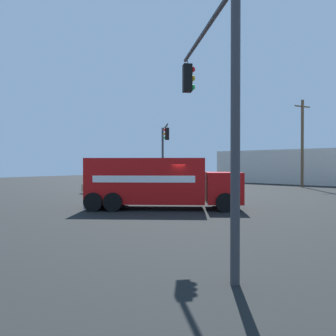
{
  "coord_description": "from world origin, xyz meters",
  "views": [
    {
      "loc": [
        11.55,
        -14.04,
        2.52
      ],
      "look_at": [
        -0.65,
        -0.01,
        2.28
      ],
      "focal_mm": 34.26,
      "sensor_mm": 36.0,
      "label": 1
    }
  ],
  "objects_px": {
    "sedan_tan": "(107,185)",
    "traffic_light_primary": "(214,95)",
    "utility_pole": "(302,142)",
    "traffic_light_secondary": "(164,148)",
    "delivery_truck": "(158,182)"
  },
  "relations": [
    {
      "from": "traffic_light_secondary",
      "to": "delivery_truck",
      "type": "bearing_deg",
      "value": -50.01
    },
    {
      "from": "traffic_light_primary",
      "to": "utility_pole",
      "type": "relative_size",
      "value": 0.69
    },
    {
      "from": "traffic_light_secondary",
      "to": "utility_pole",
      "type": "distance_m",
      "value": 16.16
    },
    {
      "from": "traffic_light_primary",
      "to": "sedan_tan",
      "type": "height_order",
      "value": "traffic_light_primary"
    },
    {
      "from": "sedan_tan",
      "to": "utility_pole",
      "type": "bearing_deg",
      "value": 58.2
    },
    {
      "from": "traffic_light_primary",
      "to": "traffic_light_secondary",
      "type": "xyz_separation_m",
      "value": [
        -14.24,
        14.05,
        -0.39
      ]
    },
    {
      "from": "traffic_light_secondary",
      "to": "sedan_tan",
      "type": "distance_m",
      "value": 6.01
    },
    {
      "from": "delivery_truck",
      "to": "sedan_tan",
      "type": "height_order",
      "value": "delivery_truck"
    },
    {
      "from": "delivery_truck",
      "to": "sedan_tan",
      "type": "xyz_separation_m",
      "value": [
        -10.43,
        4.6,
        -0.86
      ]
    },
    {
      "from": "delivery_truck",
      "to": "traffic_light_secondary",
      "type": "distance_m",
      "value": 10.38
    },
    {
      "from": "delivery_truck",
      "to": "utility_pole",
      "type": "xyz_separation_m",
      "value": [
        0.52,
        22.27,
        3.35
      ]
    },
    {
      "from": "traffic_light_primary",
      "to": "utility_pole",
      "type": "bearing_deg",
      "value": 104.19
    },
    {
      "from": "traffic_light_primary",
      "to": "sedan_tan",
      "type": "relative_size",
      "value": 1.49
    },
    {
      "from": "sedan_tan",
      "to": "utility_pole",
      "type": "height_order",
      "value": "utility_pole"
    },
    {
      "from": "sedan_tan",
      "to": "traffic_light_primary",
      "type": "bearing_deg",
      "value": -30.96
    }
  ]
}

